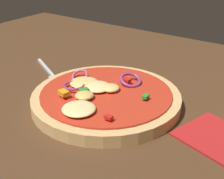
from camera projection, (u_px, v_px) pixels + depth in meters
name	position (u px, v px, depth m)	size (l,w,h in m)	color
dining_table	(119.00, 118.00, 0.51)	(1.22, 0.85, 0.03)	#4C301C
pizza	(104.00, 98.00, 0.51)	(0.24, 0.24, 0.04)	tan
fork	(50.00, 73.00, 0.63)	(0.14, 0.08, 0.01)	silver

